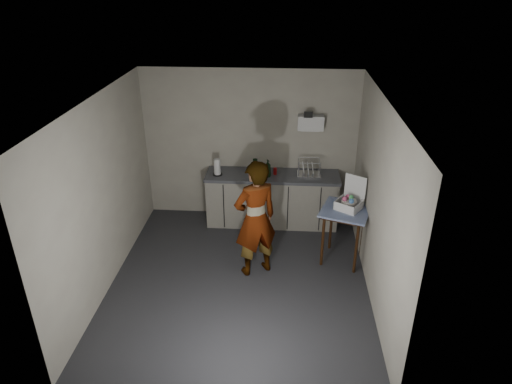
# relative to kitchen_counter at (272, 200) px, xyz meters

# --- Properties ---
(ground) EXTENTS (4.00, 4.00, 0.00)m
(ground) POSITION_rel_kitchen_counter_xyz_m (-0.40, -1.70, -0.43)
(ground) COLOR #2A2B30
(ground) RESTS_ON ground
(wall_back) EXTENTS (3.60, 0.02, 2.60)m
(wall_back) POSITION_rel_kitchen_counter_xyz_m (-0.40, 0.29, 0.87)
(wall_back) COLOR #AFA698
(wall_back) RESTS_ON ground
(wall_right) EXTENTS (0.02, 4.00, 2.60)m
(wall_right) POSITION_rel_kitchen_counter_xyz_m (1.39, -1.70, 0.87)
(wall_right) COLOR #AFA698
(wall_right) RESTS_ON ground
(wall_left) EXTENTS (0.02, 4.00, 2.60)m
(wall_left) POSITION_rel_kitchen_counter_xyz_m (-2.19, -1.70, 0.87)
(wall_left) COLOR #AFA698
(wall_left) RESTS_ON ground
(ceiling) EXTENTS (3.60, 4.00, 0.01)m
(ceiling) POSITION_rel_kitchen_counter_xyz_m (-0.40, -1.70, 2.17)
(ceiling) COLOR white
(ceiling) RESTS_ON wall_back
(kitchen_counter) EXTENTS (2.24, 0.62, 0.91)m
(kitchen_counter) POSITION_rel_kitchen_counter_xyz_m (0.00, 0.00, 0.00)
(kitchen_counter) COLOR black
(kitchen_counter) RESTS_ON ground
(wall_shelf) EXTENTS (0.42, 0.18, 0.37)m
(wall_shelf) POSITION_rel_kitchen_counter_xyz_m (0.60, 0.22, 1.32)
(wall_shelf) COLOR white
(wall_shelf) RESTS_ON ground
(side_table) EXTENTS (0.85, 0.85, 0.87)m
(side_table) POSITION_rel_kitchen_counter_xyz_m (1.10, -1.08, 0.33)
(side_table) COLOR #351E0C
(side_table) RESTS_ON ground
(standing_man) EXTENTS (0.76, 0.68, 1.75)m
(standing_man) POSITION_rel_kitchen_counter_xyz_m (-0.19, -1.45, 0.45)
(standing_man) COLOR #B2A593
(standing_man) RESTS_ON ground
(soap_bottle) EXTENTS (0.15, 0.15, 0.30)m
(soap_bottle) POSITION_rel_kitchen_counter_xyz_m (-0.08, -0.09, 0.63)
(soap_bottle) COLOR black
(soap_bottle) RESTS_ON kitchen_counter
(soda_can) EXTENTS (0.06, 0.06, 0.11)m
(soda_can) POSITION_rel_kitchen_counter_xyz_m (0.04, 0.01, 0.54)
(soda_can) COLOR red
(soda_can) RESTS_ON kitchen_counter
(dark_bottle) EXTENTS (0.08, 0.08, 0.26)m
(dark_bottle) POSITION_rel_kitchen_counter_xyz_m (-0.29, 0.02, 0.61)
(dark_bottle) COLOR black
(dark_bottle) RESTS_ON kitchen_counter
(paper_towel) EXTENTS (0.16, 0.16, 0.28)m
(paper_towel) POSITION_rel_kitchen_counter_xyz_m (-0.92, -0.07, 0.62)
(paper_towel) COLOR black
(paper_towel) RESTS_ON kitchen_counter
(dish_rack) EXTENTS (0.39, 0.29, 0.27)m
(dish_rack) POSITION_rel_kitchen_counter_xyz_m (0.60, 0.02, 0.54)
(dish_rack) COLOR silver
(dish_rack) RESTS_ON kitchen_counter
(bakery_box) EXTENTS (0.46, 0.47, 0.46)m
(bakery_box) POSITION_rel_kitchen_counter_xyz_m (1.15, -1.03, 0.55)
(bakery_box) COLOR white
(bakery_box) RESTS_ON side_table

